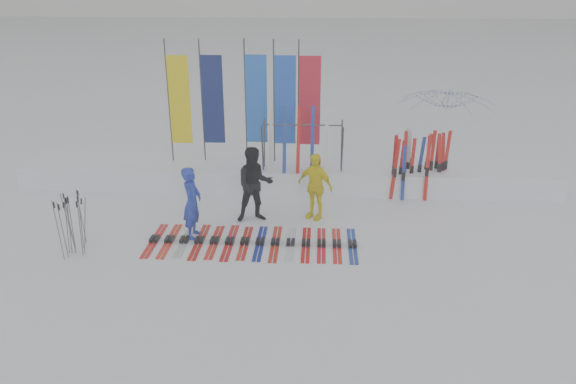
# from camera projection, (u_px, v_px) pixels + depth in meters

# --- Properties ---
(ground) EXTENTS (120.00, 120.00, 0.00)m
(ground) POSITION_uv_depth(u_px,v_px,m) (273.00, 270.00, 10.83)
(ground) COLOR white
(ground) RESTS_ON ground
(snow_bank) EXTENTS (14.00, 1.60, 0.60)m
(snow_bank) POSITION_uv_depth(u_px,v_px,m) (287.00, 175.00, 14.99)
(snow_bank) COLOR white
(snow_bank) RESTS_ON ground
(person_blue) EXTENTS (0.41, 0.60, 1.59)m
(person_blue) POSITION_uv_depth(u_px,v_px,m) (192.00, 203.00, 11.93)
(person_blue) COLOR #1C30A8
(person_blue) RESTS_ON ground
(person_black) EXTENTS (0.99, 0.85, 1.75)m
(person_black) POSITION_uv_depth(u_px,v_px,m) (255.00, 185.00, 12.69)
(person_black) COLOR black
(person_black) RESTS_ON ground
(person_yellow) EXTENTS (0.98, 0.81, 1.57)m
(person_yellow) POSITION_uv_depth(u_px,v_px,m) (315.00, 186.00, 12.85)
(person_yellow) COLOR #FDED10
(person_yellow) RESTS_ON ground
(tent_canopy) EXTENTS (3.21, 3.25, 2.43)m
(tent_canopy) POSITION_uv_depth(u_px,v_px,m) (443.00, 131.00, 15.61)
(tent_canopy) COLOR white
(tent_canopy) RESTS_ON ground
(ski_row) EXTENTS (4.39, 1.69, 0.07)m
(ski_row) POSITION_uv_depth(u_px,v_px,m) (253.00, 242.00, 11.89)
(ski_row) COLOR red
(ski_row) RESTS_ON ground
(pole_cluster) EXTENTS (0.63, 0.82, 1.26)m
(pole_cluster) POSITION_uv_depth(u_px,v_px,m) (72.00, 225.00, 11.33)
(pole_cluster) COLOR #595B60
(pole_cluster) RESTS_ON ground
(feather_flags) EXTENTS (3.95, 0.24, 3.20)m
(feather_flags) POSITION_uv_depth(u_px,v_px,m) (247.00, 100.00, 14.53)
(feather_flags) COLOR #383A3F
(feather_flags) RESTS_ON ground
(ski_rack) EXTENTS (2.04, 0.80, 1.23)m
(ski_rack) POSITION_uv_depth(u_px,v_px,m) (303.00, 140.00, 14.19)
(ski_rack) COLOR #383A3F
(ski_rack) RESTS_ON ground
(upright_skis) EXTENTS (1.46, 1.01, 1.68)m
(upright_skis) POSITION_uv_depth(u_px,v_px,m) (418.00, 165.00, 14.24)
(upright_skis) COLOR red
(upright_skis) RESTS_ON ground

